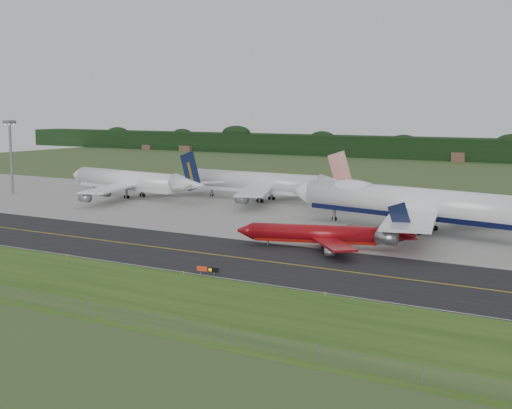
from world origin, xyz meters
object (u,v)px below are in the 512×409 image
object	(u,v)px
jet_ba_747	(419,204)
jet_red_737	(326,235)
jet_star_tail	(265,183)
taxiway_sign	(208,269)
jet_navy_gold	(134,181)
floodlight_mast	(10,143)

from	to	relation	value
jet_ba_747	jet_red_737	xyz separation A→B (m)	(-10.46, -28.50, -3.86)
jet_ba_747	jet_star_tail	xyz separation A→B (m)	(-58.38, 28.80, -1.11)
jet_ba_747	taxiway_sign	distance (m)	63.96
jet_red_737	jet_star_tail	size ratio (longest dim) A/B	0.58
jet_ba_747	jet_red_737	world-z (taller)	jet_ba_747
jet_red_737	jet_navy_gold	world-z (taller)	jet_navy_gold
jet_star_tail	taxiway_sign	world-z (taller)	jet_star_tail
jet_star_tail	floodlight_mast	size ratio (longest dim) A/B	2.55
jet_navy_gold	jet_star_tail	world-z (taller)	jet_star_tail
jet_navy_gold	jet_star_tail	xyz separation A→B (m)	(40.71, 14.31, 0.25)
jet_red_737	jet_navy_gold	xyz separation A→B (m)	(-88.63, 42.99, 2.51)
jet_navy_gold	taxiway_sign	xyz separation A→B (m)	(81.51, -75.73, -4.29)
floodlight_mast	taxiway_sign	size ratio (longest dim) A/B	5.72
jet_ba_747	floodlight_mast	size ratio (longest dim) A/B	3.14
jet_navy_gold	floodlight_mast	bearing A→B (deg)	-162.80
floodlight_mast	jet_red_737	bearing A→B (deg)	-12.89
jet_star_tail	taxiway_sign	size ratio (longest dim) A/B	14.60
jet_red_737	floodlight_mast	bearing A→B (deg)	167.11
floodlight_mast	jet_star_tail	bearing A→B (deg)	18.27
jet_navy_gold	floodlight_mast	distance (m)	45.69
jet_star_tail	jet_navy_gold	bearing A→B (deg)	-160.64
jet_red_737	taxiway_sign	xyz separation A→B (m)	(-7.12, -32.74, -1.78)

